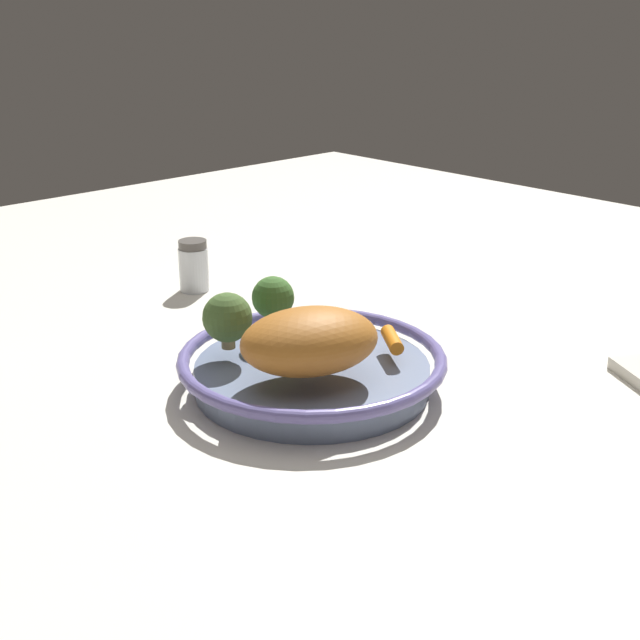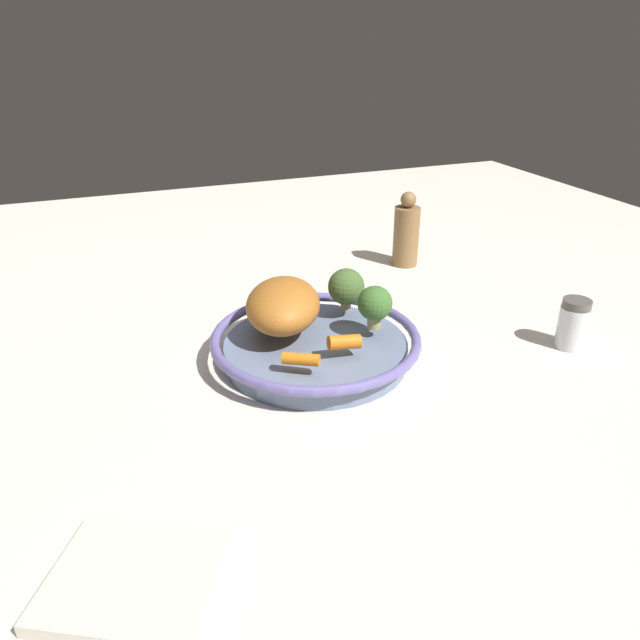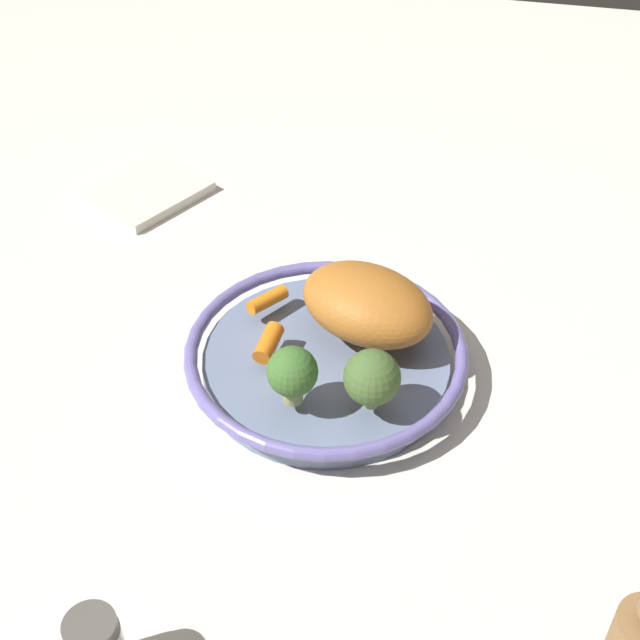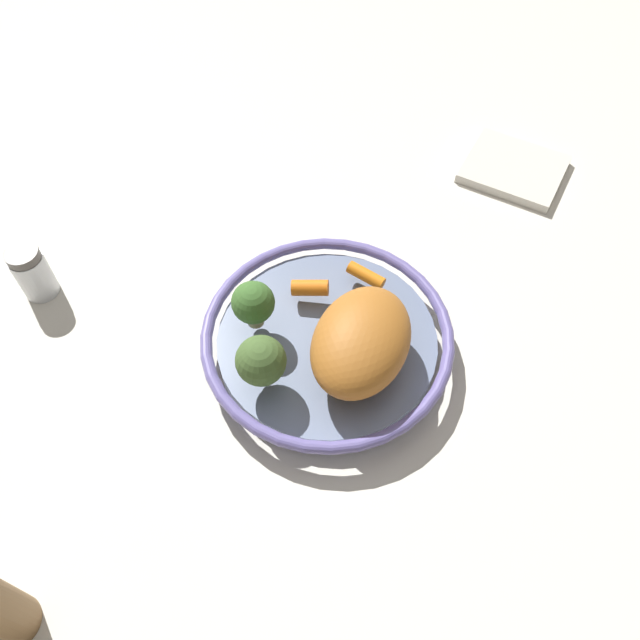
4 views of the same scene
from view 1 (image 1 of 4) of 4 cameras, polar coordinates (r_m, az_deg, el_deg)
ground_plane at (r=0.95m, az=-0.53°, el=-4.53°), size 2.12×2.12×0.00m
serving_bowl at (r=0.94m, az=-0.53°, el=-3.27°), size 0.29×0.29×0.04m
roast_chicken_piece at (r=0.87m, az=-0.70°, el=-1.40°), size 0.15×0.17×0.07m
baby_carrot_near_rim at (r=0.97m, az=1.13°, el=-0.41°), size 0.05×0.02×0.02m
baby_carrot_back at (r=0.94m, az=4.81°, el=-1.32°), size 0.05×0.04×0.02m
broccoli_floret_mid at (r=0.98m, az=-3.14°, el=1.43°), size 0.05×0.05×0.06m
broccoli_floret_edge at (r=0.93m, az=-6.17°, el=0.14°), size 0.05×0.05×0.06m
salt_shaker at (r=1.26m, az=-8.39°, el=3.58°), size 0.04×0.04×0.08m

